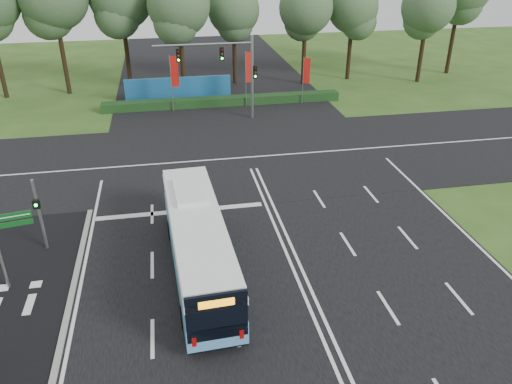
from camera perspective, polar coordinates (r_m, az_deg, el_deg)
ground at (r=25.34m, az=3.37°, el=-6.78°), size 120.00×120.00×0.00m
road_main at (r=25.33m, az=3.37°, el=-6.75°), size 20.00×120.00×0.04m
road_cross at (r=35.68m, az=-1.17°, el=3.95°), size 120.00×14.00×0.05m
bike_path at (r=23.50m, az=-26.63°, el=-13.23°), size 5.00×18.00×0.06m
kerb_strip at (r=22.86m, az=-20.76°, el=-13.02°), size 0.25×18.00×0.12m
city_bus at (r=23.14m, az=-6.64°, el=-5.80°), size 2.83×11.29×3.21m
pedestrian_signal at (r=26.56m, az=-23.55°, el=-2.18°), size 0.32×0.44×3.89m
street_sign at (r=24.06m, az=-26.87°, el=-4.49°), size 1.67×0.38×4.32m
banner_flag_left at (r=45.34m, az=-9.39°, el=13.03°), size 0.74×0.13×5.00m
banner_flag_mid at (r=46.09m, az=-0.87°, el=13.67°), size 0.75×0.16×5.08m
banner_flag_right at (r=47.18m, az=5.71°, el=13.32°), size 0.61×0.26×4.36m
traffic_light_gantry at (r=42.26m, az=-2.92°, el=14.30°), size 8.41×0.28×7.00m
hedge at (r=47.18m, az=-3.73°, el=10.31°), size 22.00×1.20×0.80m
blue_hoarding at (r=49.10m, az=-8.87°, el=11.58°), size 10.00×0.30×2.20m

